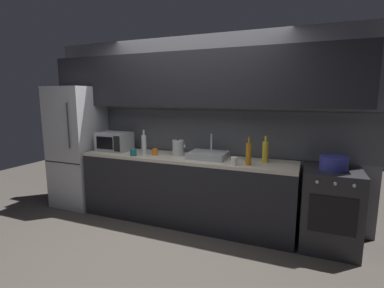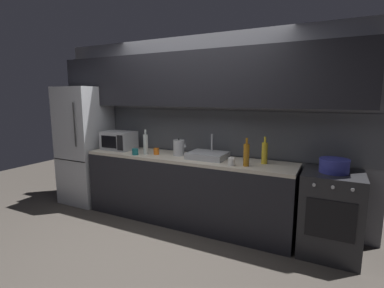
# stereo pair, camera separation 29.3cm
# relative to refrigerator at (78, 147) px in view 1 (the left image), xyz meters

# --- Properties ---
(ground_plane) EXTENTS (10.00, 10.00, 0.00)m
(ground_plane) POSITION_rel_refrigerator_xyz_m (1.81, -0.90, -0.91)
(ground_plane) COLOR #3D3833
(back_wall) EXTENTS (4.59, 0.44, 2.50)m
(back_wall) POSITION_rel_refrigerator_xyz_m (1.81, 0.30, 0.63)
(back_wall) COLOR slate
(back_wall) RESTS_ON ground
(counter_run) EXTENTS (2.85, 0.60, 0.90)m
(counter_run) POSITION_rel_refrigerator_xyz_m (1.81, 0.00, -0.46)
(counter_run) COLOR black
(counter_run) RESTS_ON ground
(refrigerator) EXTENTS (0.68, 0.69, 1.83)m
(refrigerator) POSITION_rel_refrigerator_xyz_m (0.00, 0.00, 0.00)
(refrigerator) COLOR #ADAFB5
(refrigerator) RESTS_ON ground
(oven_range) EXTENTS (0.60, 0.62, 0.90)m
(oven_range) POSITION_rel_refrigerator_xyz_m (3.57, -0.00, -0.46)
(oven_range) COLOR #232326
(oven_range) RESTS_ON ground
(microwave) EXTENTS (0.46, 0.35, 0.27)m
(microwave) POSITION_rel_refrigerator_xyz_m (0.68, 0.02, 0.12)
(microwave) COLOR #A8AAAF
(microwave) RESTS_ON counter_run
(sink_basin) EXTENTS (0.48, 0.38, 0.30)m
(sink_basin) POSITION_rel_refrigerator_xyz_m (2.12, 0.03, 0.03)
(sink_basin) COLOR #ADAFB5
(sink_basin) RESTS_ON counter_run
(kettle) EXTENTS (0.18, 0.15, 0.23)m
(kettle) POSITION_rel_refrigerator_xyz_m (1.70, 0.03, 0.09)
(kettle) COLOR #B7BABF
(kettle) RESTS_ON counter_run
(wine_bottle_yellow) EXTENTS (0.07, 0.07, 0.32)m
(wine_bottle_yellow) POSITION_rel_refrigerator_xyz_m (2.83, 0.07, 0.12)
(wine_bottle_yellow) COLOR gold
(wine_bottle_yellow) RESTS_ON counter_run
(wine_bottle_clear) EXTENTS (0.06, 0.06, 0.34)m
(wine_bottle_clear) POSITION_rel_refrigerator_xyz_m (1.26, -0.11, 0.13)
(wine_bottle_clear) COLOR silver
(wine_bottle_clear) RESTS_ON counter_run
(wine_bottle_amber) EXTENTS (0.07, 0.07, 0.32)m
(wine_bottle_amber) POSITION_rel_refrigerator_xyz_m (2.67, -0.14, 0.12)
(wine_bottle_amber) COLOR #B27019
(wine_bottle_amber) RESTS_ON counter_run
(mug_teal) EXTENTS (0.08, 0.08, 0.09)m
(mug_teal) POSITION_rel_refrigerator_xyz_m (1.15, -0.20, 0.03)
(mug_teal) COLOR #19666B
(mug_teal) RESTS_ON counter_run
(mug_orange) EXTENTS (0.07, 0.07, 0.09)m
(mug_orange) POSITION_rel_refrigerator_xyz_m (1.39, -0.05, 0.03)
(mug_orange) COLOR orange
(mug_orange) RESTS_ON counter_run
(mug_white) EXTENTS (0.08, 0.08, 0.09)m
(mug_white) POSITION_rel_refrigerator_xyz_m (2.52, -0.20, 0.03)
(mug_white) COLOR silver
(mug_white) RESTS_ON counter_run
(cooking_pot) EXTENTS (0.30, 0.30, 0.15)m
(cooking_pot) POSITION_rel_refrigerator_xyz_m (3.57, 0.00, 0.06)
(cooking_pot) COLOR #333899
(cooking_pot) RESTS_ON oven_range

